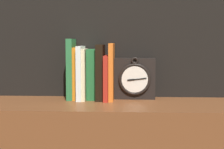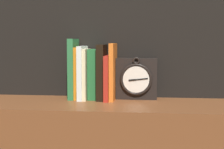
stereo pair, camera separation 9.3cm
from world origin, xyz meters
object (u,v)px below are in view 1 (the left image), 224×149
(clock, at_px, (135,78))
(book_slot4_green, at_px, (92,74))
(book_slot1_orange, at_px, (76,73))
(book_slot0_green, at_px, (71,69))
(book_slot5_black, at_px, (100,72))
(book_slot2_white, at_px, (81,73))
(book_slot6_red, at_px, (107,78))
(book_slot7_orange, at_px, (112,72))
(book_slot3_cream, at_px, (85,74))

(clock, bearing_deg, book_slot4_green, -174.16)
(book_slot1_orange, xyz_separation_m, book_slot4_green, (0.07, 0.00, -0.00))
(book_slot0_green, distance_m, book_slot5_black, 0.12)
(book_slot0_green, xyz_separation_m, book_slot2_white, (0.04, -0.01, -0.02))
(clock, height_order, book_slot4_green, book_slot4_green)
(book_slot2_white, bearing_deg, book_slot1_orange, 147.25)
(book_slot0_green, xyz_separation_m, book_slot6_red, (0.15, -0.02, -0.03))
(book_slot1_orange, relative_size, book_slot4_green, 1.03)
(book_slot2_white, xyz_separation_m, book_slot7_orange, (0.13, -0.00, 0.01))
(book_slot3_cream, height_order, book_slot4_green, book_slot3_cream)
(book_slot0_green, height_order, book_slot1_orange, book_slot0_green)
(book_slot5_black, xyz_separation_m, book_slot6_red, (0.03, -0.01, -0.02))
(book_slot2_white, distance_m, book_slot7_orange, 0.13)
(clock, bearing_deg, book_slot6_red, -161.25)
(book_slot6_red, xyz_separation_m, book_slot7_orange, (0.02, 0.01, 0.03))
(book_slot0_green, xyz_separation_m, book_slot3_cream, (0.06, -0.01, -0.02))
(clock, bearing_deg, book_slot0_green, -175.28)
(book_slot0_green, xyz_separation_m, book_slot4_green, (0.09, 0.00, -0.02))
(book_slot6_red, bearing_deg, book_slot4_green, 161.27)
(book_slot0_green, distance_m, book_slot1_orange, 0.03)
(clock, bearing_deg, book_slot5_black, -168.05)
(book_slot5_black, bearing_deg, book_slot2_white, -177.93)
(book_slot1_orange, height_order, book_slot4_green, book_slot1_orange)
(book_slot4_green, height_order, book_slot5_black, book_slot5_black)
(book_slot4_green, bearing_deg, clock, 5.84)
(book_slot0_green, height_order, book_slot2_white, book_slot0_green)
(book_slot3_cream, bearing_deg, clock, 8.23)
(book_slot5_black, bearing_deg, book_slot7_orange, -4.42)
(book_slot1_orange, height_order, book_slot2_white, book_slot2_white)
(clock, xyz_separation_m, book_slot5_black, (-0.14, -0.03, 0.03))
(book_slot4_green, bearing_deg, book_slot7_orange, -10.74)
(book_slot4_green, relative_size, book_slot7_orange, 0.89)
(book_slot5_black, bearing_deg, book_slot4_green, 161.33)
(book_slot3_cream, xyz_separation_m, book_slot7_orange, (0.11, -0.00, 0.01))
(book_slot0_green, xyz_separation_m, book_slot5_black, (0.12, -0.01, -0.01))
(clock, distance_m, book_slot1_orange, 0.25)
(clock, distance_m, book_slot0_green, 0.27)
(book_slot1_orange, height_order, book_slot5_black, book_slot5_black)
(clock, distance_m, book_slot6_red, 0.12)
(book_slot3_cream, relative_size, book_slot4_green, 1.01)
(clock, relative_size, book_slot0_green, 0.70)
(book_slot1_orange, bearing_deg, clock, 4.55)
(book_slot4_green, height_order, book_slot6_red, book_slot4_green)
(book_slot3_cream, relative_size, book_slot7_orange, 0.90)
(book_slot1_orange, height_order, book_slot6_red, book_slot1_orange)
(book_slot1_orange, distance_m, book_slot7_orange, 0.15)
(clock, xyz_separation_m, book_slot6_red, (-0.12, -0.04, 0.01))
(book_slot4_green, distance_m, book_slot6_red, 0.07)
(clock, height_order, book_slot5_black, book_slot5_black)
(book_slot7_orange, bearing_deg, book_slot3_cream, 178.03)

